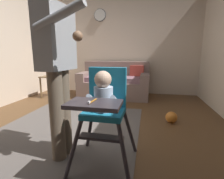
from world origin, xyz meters
name	(u,v)px	position (x,y,z in m)	size (l,w,h in m)	color
ground	(88,132)	(0.00, 0.00, -0.05)	(5.73, 6.56, 0.10)	brown
wall_far	(118,45)	(0.00, 2.51, 1.28)	(4.93, 0.06, 2.57)	beige
area_rug	(63,134)	(-0.27, -0.24, 0.00)	(1.98, 2.57, 0.01)	#5B544F
couch	(115,83)	(0.01, 1.99, 0.33)	(1.69, 0.86, 0.86)	#7F6760
high_chair	(104,101)	(0.43, -0.73, 0.63)	(0.61, 0.73, 0.93)	#363036
adult_standing	(58,65)	(-0.03, -0.68, 0.95)	(0.51, 0.53, 1.67)	brown
toy_ball	(171,117)	(1.19, 0.47, 0.09)	(0.18, 0.18, 0.18)	orange
side_table	(51,82)	(-1.52, 1.60, 0.38)	(0.40, 0.40, 0.52)	brown
sippy_cup	(52,74)	(-1.47, 1.60, 0.57)	(0.07, 0.07, 0.10)	orange
wall_clock	(100,15)	(-0.48, 2.46, 2.05)	(0.32, 0.04, 0.32)	white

